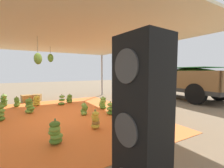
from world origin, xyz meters
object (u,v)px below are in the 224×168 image
at_px(banana_bunch_5, 111,109).
at_px(banana_bunch_14, 4,101).
at_px(banana_bunch_13, 95,120).
at_px(worker_0, 163,86).
at_px(banana_bunch_3, 69,99).
at_px(banana_bunch_9, 84,109).
at_px(banana_bunch_10, 1,113).
at_px(banana_bunch_12, 30,106).
at_px(banana_bunch_0, 128,108).
at_px(cargo_truck_main, 167,77).
at_px(banana_bunch_2, 62,100).
at_px(banana_bunch_6, 37,101).
at_px(crate_0, 37,98).
at_px(banana_bunch_11, 17,102).
at_px(banana_bunch_8, 55,133).
at_px(crate_1, 26,98).
at_px(banana_bunch_4, 103,103).
at_px(worker_1, 144,85).
at_px(speaker_stack, 141,122).

distance_m(banana_bunch_5, banana_bunch_14, 4.94).
height_order(banana_bunch_13, banana_bunch_14, banana_bunch_14).
bearing_deg(worker_0, banana_bunch_3, -136.95).
relative_size(banana_bunch_9, banana_bunch_10, 0.82).
bearing_deg(banana_bunch_12, banana_bunch_10, -55.55).
height_order(banana_bunch_0, banana_bunch_12, banana_bunch_12).
height_order(banana_bunch_5, banana_bunch_9, banana_bunch_5).
bearing_deg(worker_0, banana_bunch_10, -104.32).
bearing_deg(cargo_truck_main, banana_bunch_2, -93.58).
distance_m(banana_bunch_6, crate_0, 1.28).
distance_m(banana_bunch_3, banana_bunch_5, 2.98).
xyz_separation_m(banana_bunch_2, banana_bunch_11, (-0.59, -1.80, -0.00)).
distance_m(banana_bunch_13, worker_0, 3.46).
distance_m(banana_bunch_2, banana_bunch_9, 2.19).
height_order(banana_bunch_0, crate_0, banana_bunch_0).
relative_size(banana_bunch_8, cargo_truck_main, 0.08).
bearing_deg(banana_bunch_0, banana_bunch_13, -65.02).
xyz_separation_m(banana_bunch_12, banana_bunch_13, (2.64, 1.48, -0.04)).
bearing_deg(crate_1, banana_bunch_2, 40.15).
height_order(banana_bunch_5, banana_bunch_12, banana_bunch_12).
bearing_deg(banana_bunch_0, banana_bunch_2, -146.78).
bearing_deg(banana_bunch_3, banana_bunch_6, -94.48).
relative_size(banana_bunch_4, banana_bunch_9, 1.16).
bearing_deg(banana_bunch_6, banana_bunch_14, -112.55).
bearing_deg(banana_bunch_12, worker_1, 77.11).
bearing_deg(banana_bunch_12, banana_bunch_9, 52.99).
height_order(banana_bunch_4, banana_bunch_5, banana_bunch_4).
xyz_separation_m(banana_bunch_2, speaker_stack, (6.04, -0.43, 0.77)).
height_order(banana_bunch_4, worker_1, worker_1).
distance_m(banana_bunch_4, cargo_truck_main, 5.60).
bearing_deg(banana_bunch_0, crate_1, -144.02).
bearing_deg(worker_1, banana_bunch_8, -65.01).
bearing_deg(banana_bunch_13, speaker_stack, -12.32).
bearing_deg(speaker_stack, banana_bunch_10, -158.84).
distance_m(banana_bunch_8, banana_bunch_10, 2.75).
distance_m(banana_bunch_0, crate_1, 5.49).
distance_m(worker_0, worker_1, 0.96).
relative_size(banana_bunch_0, speaker_stack, 0.24).
xyz_separation_m(banana_bunch_3, banana_bunch_6, (-0.11, -1.46, 0.02)).
relative_size(banana_bunch_14, worker_0, 0.35).
xyz_separation_m(banana_bunch_4, banana_bunch_5, (0.95, -0.16, -0.03)).
relative_size(banana_bunch_10, worker_1, 0.35).
height_order(banana_bunch_3, banana_bunch_8, banana_bunch_8).
xyz_separation_m(banana_bunch_8, banana_bunch_10, (-2.48, -1.18, 0.01)).
height_order(banana_bunch_2, banana_bunch_10, banana_bunch_10).
height_order(banana_bunch_5, banana_bunch_13, banana_bunch_13).
distance_m(banana_bunch_0, crate_0, 5.21).
bearing_deg(banana_bunch_5, crate_1, -149.10).
distance_m(banana_bunch_14, crate_0, 1.58).
bearing_deg(banana_bunch_12, banana_bunch_6, 165.55).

